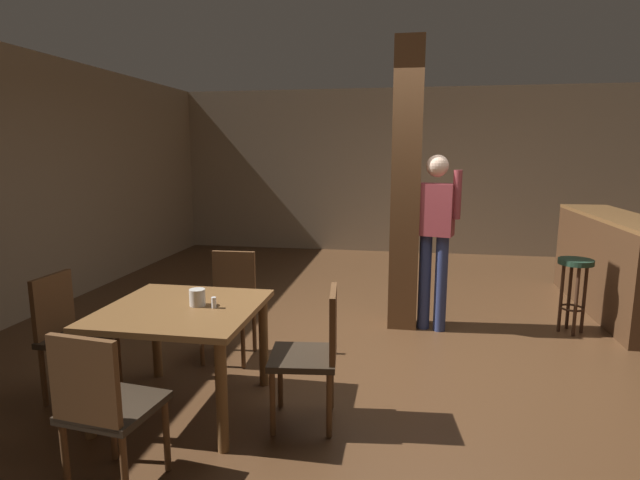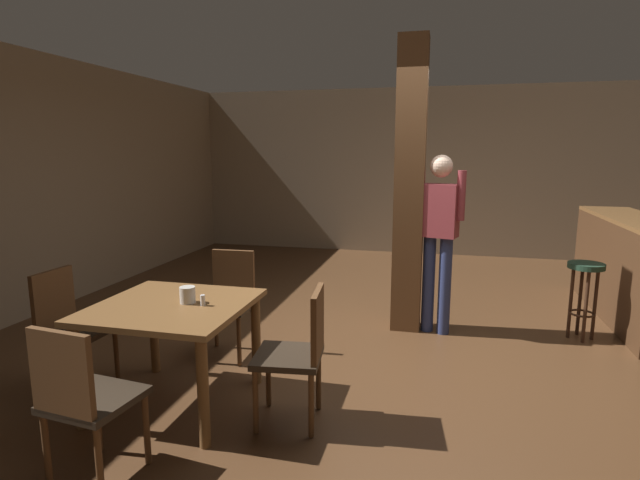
{
  "view_description": "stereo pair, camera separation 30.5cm",
  "coord_description": "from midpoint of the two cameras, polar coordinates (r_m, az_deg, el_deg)",
  "views": [
    {
      "loc": [
        -0.03,
        -4.28,
        1.76
      ],
      "look_at": [
        -0.79,
        0.08,
        0.96
      ],
      "focal_mm": 28.0,
      "sensor_mm": 36.0,
      "label": 1
    },
    {
      "loc": [
        0.27,
        -4.22,
        1.76
      ],
      "look_at": [
        -0.79,
        0.08,
        0.96
      ],
      "focal_mm": 28.0,
      "sensor_mm": 36.0,
      "label": 2
    }
  ],
  "objects": [
    {
      "name": "napkin_cup",
      "position": [
        3.5,
        -16.3,
        -6.34
      ],
      "size": [
        0.11,
        0.11,
        0.11
      ],
      "primitive_type": "cylinder",
      "color": "beige",
      "rests_on": "dining_table"
    },
    {
      "name": "dining_table",
      "position": [
        3.55,
        -17.9,
        -8.99
      ],
      "size": [
        1.01,
        1.01,
        0.73
      ],
      "color": "brown",
      "rests_on": "ground_plane"
    },
    {
      "name": "bar_stool_near",
      "position": [
        5.34,
        25.63,
        -4.02
      ],
      "size": [
        0.32,
        0.32,
        0.73
      ],
      "color": "#1E3828",
      "rests_on": "ground_plane"
    },
    {
      "name": "chair_west",
      "position": [
        4.07,
        -28.68,
        -8.99
      ],
      "size": [
        0.43,
        0.43,
        0.89
      ],
      "color": "#2D2319",
      "rests_on": "ground_plane"
    },
    {
      "name": "salt_shaker",
      "position": [
        3.42,
        -14.57,
        -6.96
      ],
      "size": [
        0.03,
        0.03,
        0.07
      ],
      "primitive_type": "cylinder",
      "color": "silver",
      "rests_on": "dining_table"
    },
    {
      "name": "standing_person",
      "position": [
        4.9,
        11.27,
        1.12
      ],
      "size": [
        0.47,
        0.28,
        1.72
      ],
      "color": "maroon",
      "rests_on": "ground_plane"
    },
    {
      "name": "chair_east",
      "position": [
        3.26,
        -3.33,
        -12.38
      ],
      "size": [
        0.46,
        0.46,
        0.89
      ],
      "color": "#2D2319",
      "rests_on": "ground_plane"
    },
    {
      "name": "chair_south",
      "position": [
        2.9,
        -26.39,
        -16.48
      ],
      "size": [
        0.47,
        0.47,
        0.89
      ],
      "color": "#2D2319",
      "rests_on": "ground_plane"
    },
    {
      "name": "chair_north",
      "position": [
        4.38,
        -12.17,
        -6.63
      ],
      "size": [
        0.44,
        0.44,
        0.89
      ],
      "color": "#2D2319",
      "rests_on": "ground_plane"
    },
    {
      "name": "wall_back",
      "position": [
        8.76,
        9.11,
        7.71
      ],
      "size": [
        8.0,
        0.1,
        2.8
      ],
      "primitive_type": "cube",
      "color": "gray",
      "rests_on": "ground_plane"
    },
    {
      "name": "pillar",
      "position": [
        4.92,
        8.01,
        5.92
      ],
      "size": [
        0.28,
        0.28,
        2.8
      ],
      "primitive_type": "cube",
      "color": "brown",
      "rests_on": "ground_plane"
    },
    {
      "name": "bar_counter",
      "position": [
        6.2,
        28.69,
        -2.36
      ],
      "size": [
        0.56,
        2.32,
        1.07
      ],
      "color": "brown",
      "rests_on": "ground_plane"
    },
    {
      "name": "ground_plane",
      "position": [
        4.6,
        7.78,
        -12.36
      ],
      "size": [
        10.8,
        10.8,
        0.0
      ],
      "primitive_type": "plane",
      "color": "#4C301C"
    }
  ]
}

